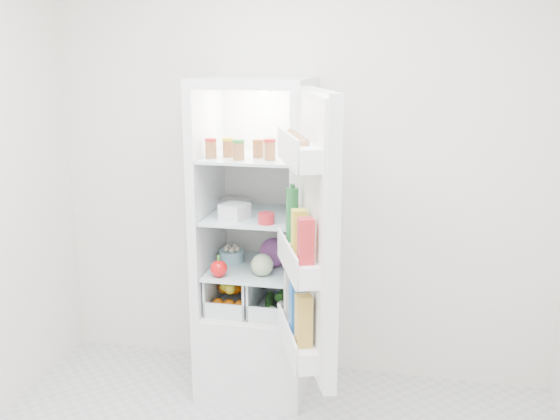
% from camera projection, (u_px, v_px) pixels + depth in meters
% --- Properties ---
extents(room_walls, '(3.02, 3.02, 2.61)m').
position_uv_depth(room_walls, '(224.00, 152.00, 2.17)').
color(room_walls, silver).
rests_on(room_walls, ground).
extents(refrigerator, '(0.60, 0.60, 1.80)m').
position_uv_depth(refrigerator, '(258.00, 277.00, 3.62)').
color(refrigerator, silver).
rests_on(refrigerator, ground).
extents(shelf_low, '(0.49, 0.53, 0.01)m').
position_uv_depth(shelf_low, '(255.00, 268.00, 3.54)').
color(shelf_low, silver).
rests_on(shelf_low, refrigerator).
extents(shelf_mid, '(0.49, 0.53, 0.02)m').
position_uv_depth(shelf_mid, '(255.00, 215.00, 3.47)').
color(shelf_mid, silver).
rests_on(shelf_mid, refrigerator).
extents(shelf_top, '(0.49, 0.53, 0.02)m').
position_uv_depth(shelf_top, '(254.00, 157.00, 3.39)').
color(shelf_top, silver).
rests_on(shelf_top, refrigerator).
extents(crisper_left, '(0.23, 0.46, 0.22)m').
position_uv_depth(crisper_left, '(235.00, 288.00, 3.60)').
color(crisper_left, silver).
rests_on(crisper_left, refrigerator).
extents(crisper_right, '(0.23, 0.46, 0.22)m').
position_uv_depth(crisper_right, '(276.00, 291.00, 3.55)').
color(crisper_right, silver).
rests_on(crisper_right, refrigerator).
extents(condiment_jars, '(0.38, 0.16, 0.08)m').
position_uv_depth(condiment_jars, '(241.00, 150.00, 3.27)').
color(condiment_jars, '#B21919').
rests_on(condiment_jars, shelf_top).
extents(squeeze_bottle, '(0.07, 0.07, 0.18)m').
position_uv_depth(squeeze_bottle, '(296.00, 137.00, 3.39)').
color(squeeze_bottle, white).
rests_on(squeeze_bottle, shelf_top).
extents(tub_white, '(0.17, 0.17, 0.08)m').
position_uv_depth(tub_white, '(235.00, 211.00, 3.35)').
color(tub_white, silver).
rests_on(tub_white, shelf_mid).
extents(tin_red, '(0.09, 0.09, 0.06)m').
position_uv_depth(tin_red, '(266.00, 218.00, 3.26)').
color(tin_red, red).
rests_on(tin_red, shelf_mid).
extents(foil_tray, '(0.18, 0.15, 0.04)m').
position_uv_depth(foil_tray, '(235.00, 203.00, 3.64)').
color(foil_tray, silver).
rests_on(foil_tray, shelf_mid).
extents(red_cabbage, '(0.17, 0.17, 0.17)m').
position_uv_depth(red_cabbage, '(274.00, 252.00, 3.53)').
color(red_cabbage, '#602161').
rests_on(red_cabbage, shelf_low).
extents(bell_pepper, '(0.09, 0.09, 0.09)m').
position_uv_depth(bell_pepper, '(219.00, 269.00, 3.37)').
color(bell_pepper, red).
rests_on(bell_pepper, shelf_low).
extents(mushroom_bowl, '(0.18, 0.18, 0.07)m').
position_uv_depth(mushroom_bowl, '(232.00, 256.00, 3.62)').
color(mushroom_bowl, '#91C8D8').
rests_on(mushroom_bowl, shelf_low).
extents(salad_bag, '(0.12, 0.12, 0.12)m').
position_uv_depth(salad_bag, '(262.00, 265.00, 3.39)').
color(salad_bag, '#A2B689').
rests_on(salad_bag, shelf_low).
extents(citrus_pile, '(0.20, 0.24, 0.16)m').
position_uv_depth(citrus_pile, '(232.00, 294.00, 3.55)').
color(citrus_pile, orange).
rests_on(citrus_pile, refrigerator).
extents(veg_pile, '(0.16, 0.30, 0.10)m').
position_uv_depth(veg_pile, '(277.00, 299.00, 3.56)').
color(veg_pile, '#214F1A').
rests_on(veg_pile, refrigerator).
extents(fridge_door, '(0.36, 0.58, 1.30)m').
position_uv_depth(fridge_door, '(311.00, 241.00, 2.85)').
color(fridge_door, silver).
rests_on(fridge_door, refrigerator).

